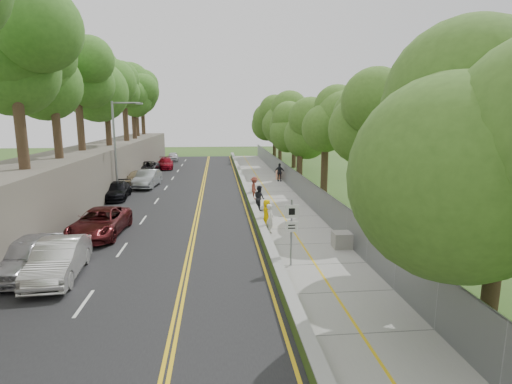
# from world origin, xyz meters

# --- Properties ---
(ground) EXTENTS (140.00, 140.00, 0.00)m
(ground) POSITION_xyz_m (0.00, 0.00, 0.00)
(ground) COLOR #33511E
(ground) RESTS_ON ground
(road) EXTENTS (11.20, 66.00, 0.04)m
(road) POSITION_xyz_m (-5.40, 15.00, 0.02)
(road) COLOR black
(road) RESTS_ON ground
(sidewalk) EXTENTS (4.20, 66.00, 0.05)m
(sidewalk) POSITION_xyz_m (2.55, 15.00, 0.03)
(sidewalk) COLOR gray
(sidewalk) RESTS_ON ground
(jersey_barrier) EXTENTS (0.42, 66.00, 0.60)m
(jersey_barrier) POSITION_xyz_m (0.25, 15.00, 0.30)
(jersey_barrier) COLOR #7AC92F
(jersey_barrier) RESTS_ON ground
(rock_embankment) EXTENTS (5.00, 66.00, 4.00)m
(rock_embankment) POSITION_xyz_m (-13.50, 15.00, 2.00)
(rock_embankment) COLOR #595147
(rock_embankment) RESTS_ON ground
(chainlink_fence) EXTENTS (0.04, 66.00, 2.00)m
(chainlink_fence) POSITION_xyz_m (4.65, 15.00, 1.00)
(chainlink_fence) COLOR slate
(chainlink_fence) RESTS_ON ground
(trees_embankment) EXTENTS (6.40, 66.00, 13.00)m
(trees_embankment) POSITION_xyz_m (-13.00, 15.00, 10.50)
(trees_embankment) COLOR #457F28
(trees_embankment) RESTS_ON rock_embankment
(trees_fenceside) EXTENTS (7.00, 66.00, 14.00)m
(trees_fenceside) POSITION_xyz_m (7.00, 15.00, 7.00)
(trees_fenceside) COLOR #4A7627
(trees_fenceside) RESTS_ON ground
(streetlight) EXTENTS (2.52, 0.22, 8.00)m
(streetlight) POSITION_xyz_m (-10.46, 14.00, 4.64)
(streetlight) COLOR gray
(streetlight) RESTS_ON ground
(signpost) EXTENTS (0.62, 0.09, 3.10)m
(signpost) POSITION_xyz_m (1.05, -3.02, 1.96)
(signpost) COLOR gray
(signpost) RESTS_ON sidewalk
(construction_barrel) EXTENTS (0.58, 0.58, 0.96)m
(construction_barrel) POSITION_xyz_m (4.30, 22.16, 0.53)
(construction_barrel) COLOR #DB4600
(construction_barrel) RESTS_ON sidewalk
(concrete_block) EXTENTS (1.22, 0.92, 0.81)m
(concrete_block) POSITION_xyz_m (4.30, -0.73, 0.45)
(concrete_block) COLOR gray
(concrete_block) RESTS_ON sidewalk
(car_0) EXTENTS (2.26, 4.88, 1.62)m
(car_0) POSITION_xyz_m (-10.60, -2.84, 0.85)
(car_0) COLOR #B8B7BC
(car_0) RESTS_ON road
(car_1) EXTENTS (2.08, 4.96, 1.59)m
(car_1) POSITION_xyz_m (-9.00, -3.40, 0.84)
(car_1) COLOR silver
(car_1) RESTS_ON road
(car_2) EXTENTS (2.75, 5.60, 1.53)m
(car_2) POSITION_xyz_m (-9.00, 2.69, 0.80)
(car_2) COLOR maroon
(car_2) RESTS_ON road
(car_3) EXTENTS (2.15, 4.78, 1.36)m
(car_3) POSITION_xyz_m (-10.60, 13.27, 0.72)
(car_3) COLOR black
(car_3) RESTS_ON road
(car_4) EXTENTS (1.98, 4.55, 1.53)m
(car_4) POSITION_xyz_m (-10.14, 19.56, 0.80)
(car_4) COLOR tan
(car_4) RESTS_ON road
(car_5) EXTENTS (2.20, 5.14, 1.65)m
(car_5) POSITION_xyz_m (-9.00, 18.63, 0.86)
(car_5) COLOR #A0A4A8
(car_5) RESTS_ON road
(car_6) EXTENTS (2.47, 5.15, 1.42)m
(car_6) POSITION_xyz_m (-10.60, 28.01, 0.75)
(car_6) COLOR black
(car_6) RESTS_ON road
(car_7) EXTENTS (2.38, 4.98, 1.40)m
(car_7) POSITION_xyz_m (-9.00, 32.35, 0.74)
(car_7) COLOR maroon
(car_7) RESTS_ON road
(car_8) EXTENTS (1.83, 4.00, 1.33)m
(car_8) POSITION_xyz_m (-9.00, 41.30, 0.71)
(car_8) COLOR silver
(car_8) RESTS_ON road
(painter_0) EXTENTS (0.59, 0.86, 1.68)m
(painter_0) POSITION_xyz_m (0.75, 3.69, 0.89)
(painter_0) COLOR #E8B700
(painter_0) RESTS_ON sidewalk
(painter_1) EXTENTS (0.64, 0.76, 1.77)m
(painter_1) POSITION_xyz_m (0.75, 2.03, 0.94)
(painter_1) COLOR silver
(painter_1) RESTS_ON sidewalk
(painter_2) EXTENTS (0.99, 1.08, 1.81)m
(painter_2) POSITION_xyz_m (0.75, 8.05, 0.96)
(painter_2) COLOR black
(painter_2) RESTS_ON sidewalk
(painter_3) EXTENTS (0.87, 1.30, 1.87)m
(painter_3) POSITION_xyz_m (0.75, 11.89, 0.99)
(painter_3) COLOR brown
(painter_3) RESTS_ON sidewalk
(person_far) EXTENTS (1.21, 0.88, 1.91)m
(person_far) POSITION_xyz_m (4.20, 20.70, 1.00)
(person_far) COLOR black
(person_far) RESTS_ON sidewalk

